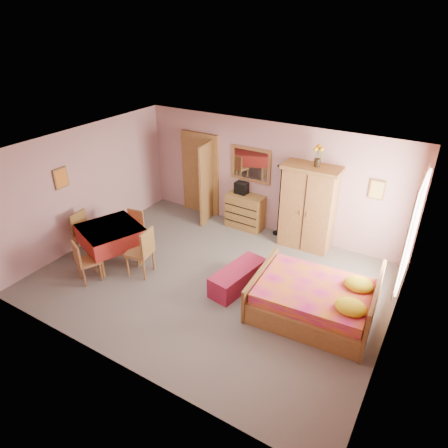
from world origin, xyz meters
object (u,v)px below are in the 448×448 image
Objects in this scene: chair_south at (88,261)px; chair_west at (88,235)px; chair_north at (133,231)px; bed at (314,291)px; wall_mirror at (251,164)px; chair_east at (139,252)px; floor_lamp at (280,201)px; stereo at (241,188)px; chest_of_drawers at (245,211)px; wardrobe at (308,208)px; bench at (238,278)px; dining_table at (112,244)px; sunflower_vase at (318,156)px.

chair_south is 0.96m from chair_west.
bed is at bearing 169.83° from chair_north.
wall_mirror is 3.29m from chair_east.
floor_lamp is 1.93× the size of chair_south.
chair_south is at bearing 123.67° from chair_east.
stereo is at bearing -24.96° from chair_east.
chair_east reaches higher than chest_of_drawers.
wardrobe is 1.92× the size of chair_west.
bed is 4.82m from chair_west.
wardrobe reaches higher than chair_east.
wall_mirror is 0.55× the size of wardrobe.
bench is 1.12× the size of dining_table.
floor_lamp is at bearing 126.74° from chair_west.
floor_lamp is at bearing 49.25° from dining_table.
sunflower_vase reaches higher than stereo.
wall_mirror is 1.18× the size of chair_south.
stereo is 3.85m from chair_south.
chair_south is 0.89× the size of chair_west.
sunflower_vase is 4.59m from dining_table.
bed reaches higher than chair_north.
floor_lamp is 1.73× the size of chair_west.
floor_lamp is at bearing 2.66° from stereo.
wall_mirror is at bearing 113.26° from bench.
chest_of_drawers is 2.43m from bench.
stereo is at bearing 136.97° from chair_west.
chest_of_drawers is at bearing -20.97° from stereo.
dining_table is at bearing -176.01° from bed.
wall_mirror is 0.92× the size of dining_table.
floor_lamp reaches higher than chest_of_drawers.
floor_lamp reaches higher than dining_table.
stereo reaches higher than bed.
wall_mirror reaches higher than chest_of_drawers.
chest_of_drawers reaches higher than bench.
sunflower_vase is at bearing -11.25° from floor_lamp.
wall_mirror is 0.83× the size of bench.
dining_table is (-2.47, -2.86, -0.44)m from floor_lamp.
chest_of_drawers is 0.71× the size of bench.
bench is at bearing 176.16° from bed.
chest_of_drawers is 3.82m from chair_south.
chair_north is at bearing 39.39° from chair_east.
bench is at bearing -62.30° from stereo.
chair_west reaches higher than chair_north.
chest_of_drawers is 0.44× the size of bed.
chest_of_drawers is 0.86× the size of wall_mirror.
wardrobe is at bearing 71.13° from chair_south.
floor_lamp reaches higher than bench.
sunflower_vase is 0.41× the size of dining_table.
chair_west reaches higher than chair_south.
floor_lamp is at bearing 8.63° from chest_of_drawers.
chair_east reaches higher than bed.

